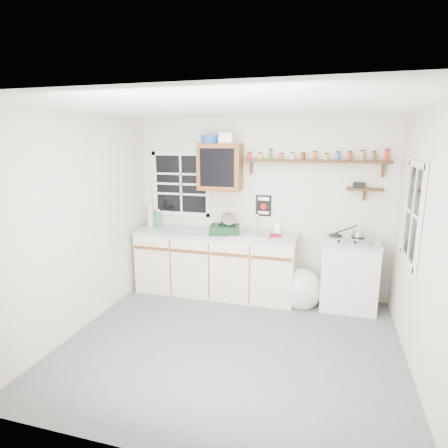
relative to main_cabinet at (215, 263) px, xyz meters
The scene contains 18 objects.
room 1.63m from the main_cabinet, 65.77° to the right, with size 3.64×3.24×2.54m.
main_cabinet is the anchor object (origin of this frame).
right_cabinet 1.84m from the main_cabinet, ahead, with size 0.73×0.57×0.91m.
sink 0.71m from the main_cabinet, ahead, with size 0.52×0.44×0.29m.
upper_cabinet 1.37m from the main_cabinet, 76.32° to the left, with size 0.60×0.32×0.65m.
upper_cabinet_clutter 1.75m from the main_cabinet, 93.89° to the left, with size 0.45×0.24×0.14m.
spice_shelf 1.99m from the main_cabinet, ahead, with size 1.91×0.18×0.35m.
secondary_shelf 2.25m from the main_cabinet, ahead, with size 0.45×0.16×0.24m.
warning_sign 1.08m from the main_cabinet, 24.36° to the left, with size 0.22×0.02×0.30m.
window_back 1.28m from the main_cabinet, 155.10° to the left, with size 0.93×0.03×0.98m.
window_right 2.68m from the main_cabinet, 17.55° to the right, with size 0.03×0.78×1.08m.
water_bottles 1.12m from the main_cabinet, behind, with size 0.20×0.10×0.34m.
dish_rack 0.58m from the main_cabinet, 18.45° to the right, with size 0.44×0.36×0.30m.
soap_bottle 1.05m from the main_cabinet, 13.13° to the left, with size 0.09×0.09×0.20m, color white.
rag 0.98m from the main_cabinet, ahead, with size 0.15×0.13×0.02m, color maroon.
hotplate 1.84m from the main_cabinet, ahead, with size 0.56×0.31×0.08m.
saucepan 1.99m from the main_cabinet, ahead, with size 0.35×0.16×0.15m.
trash_bag 1.26m from the main_cabinet, ahead, with size 0.48×0.44×0.55m.
Camera 1 is at (0.94, -3.61, 2.18)m, focal length 30.00 mm.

